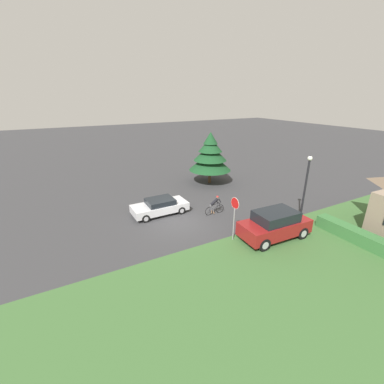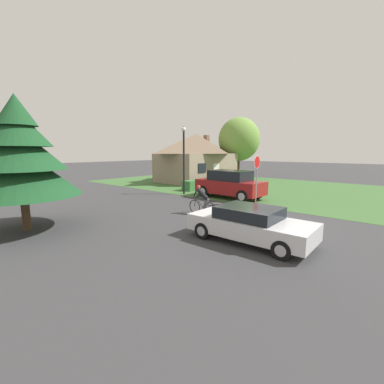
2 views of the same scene
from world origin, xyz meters
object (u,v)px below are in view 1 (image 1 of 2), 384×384
at_px(stop_sign, 235,210).
at_px(street_lamp, 306,182).
at_px(cyclist, 215,205).
at_px(conifer_tall_near, 210,156).
at_px(parked_suv_right, 275,225).
at_px(sedan_left_lane, 160,206).

relative_size(stop_sign, street_lamp, 0.59).
relative_size(cyclist, conifer_tall_near, 0.32).
distance_m(parked_suv_right, street_lamp, 4.20).
height_order(stop_sign, street_lamp, street_lamp).
distance_m(cyclist, conifer_tall_near, 8.09).
relative_size(parked_suv_right, stop_sign, 1.61).
bearing_deg(sedan_left_lane, stop_sign, -65.70).
bearing_deg(parked_suv_right, stop_sign, 159.12).
bearing_deg(cyclist, street_lamp, -38.44).
xyz_separation_m(cyclist, conifer_tall_near, (-6.79, 3.77, 2.24)).
relative_size(parked_suv_right, conifer_tall_near, 0.88).
bearing_deg(sedan_left_lane, cyclist, -29.10).
bearing_deg(parked_suv_right, conifer_tall_near, 81.15).
bearing_deg(parked_suv_right, street_lamp, 15.78).
bearing_deg(street_lamp, stop_sign, -92.23).
distance_m(sedan_left_lane, stop_sign, 6.65).
xyz_separation_m(street_lamp, conifer_tall_near, (-10.86, -1.20, -0.12)).
bearing_deg(sedan_left_lane, street_lamp, -35.57).
relative_size(stop_sign, conifer_tall_near, 0.55).
height_order(sedan_left_lane, parked_suv_right, parked_suv_right).
bearing_deg(stop_sign, sedan_left_lane, 23.06).
bearing_deg(street_lamp, cyclist, -129.28).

